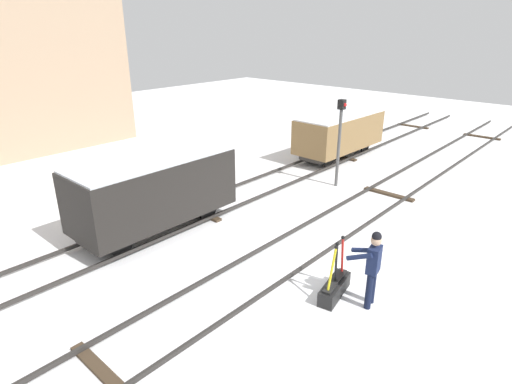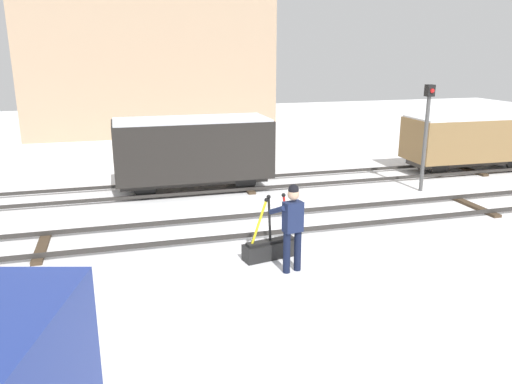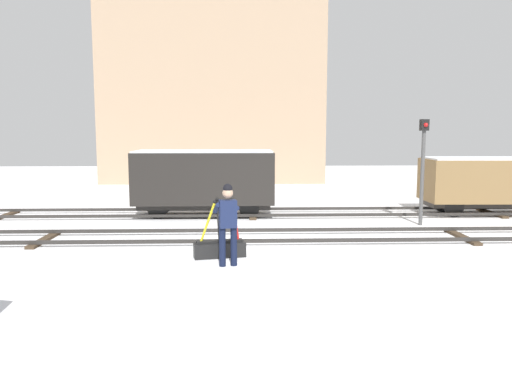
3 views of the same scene
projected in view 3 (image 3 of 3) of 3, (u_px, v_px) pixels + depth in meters
The scene contains 9 objects.
ground_plane at pixel (256, 240), 13.84m from camera, with size 60.00×60.00×0.00m, color white.
track_main_line at pixel (256, 236), 13.83m from camera, with size 44.00×1.94×0.18m.
track_siding_near at pixel (252, 213), 17.83m from camera, with size 44.00×1.94×0.18m.
switch_lever_frame at pixel (220, 247), 11.91m from camera, with size 1.29×0.60×1.45m.
rail_worker at pixel (228, 219), 11.06m from camera, with size 0.63×0.78×1.87m.
signal_post at pixel (423, 160), 15.77m from camera, with size 0.24×0.32×3.40m.
apartment_building at pixel (214, 85), 30.41m from camera, with size 13.29×5.71×11.72m.
freight_car_back_track at pixel (493, 181), 17.99m from camera, with size 4.97×2.02×2.08m.
freight_car_near_switch at pixel (204, 178), 17.62m from camera, with size 4.91×2.04×2.35m.
Camera 3 is at (-0.45, -13.57, 3.01)m, focal length 34.71 mm.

